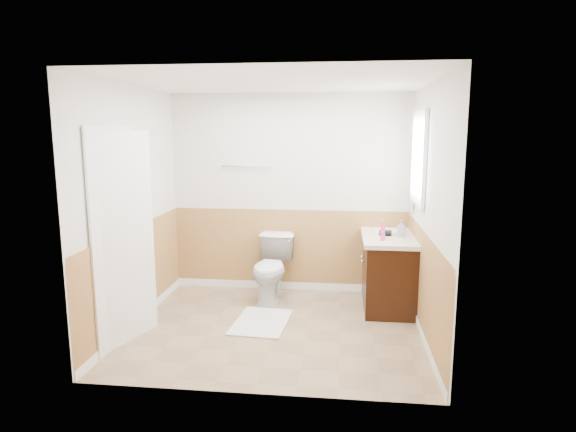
# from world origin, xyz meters

# --- Properties ---
(floor) EXTENTS (3.00, 3.00, 0.00)m
(floor) POSITION_xyz_m (0.00, 0.00, 0.00)
(floor) COLOR #8C7051
(floor) RESTS_ON ground
(ceiling) EXTENTS (3.00, 3.00, 0.00)m
(ceiling) POSITION_xyz_m (0.00, 0.00, 2.50)
(ceiling) COLOR white
(ceiling) RESTS_ON floor
(wall_back) EXTENTS (3.00, 0.00, 3.00)m
(wall_back) POSITION_xyz_m (0.00, 1.30, 1.25)
(wall_back) COLOR silver
(wall_back) RESTS_ON floor
(wall_front) EXTENTS (3.00, 0.00, 3.00)m
(wall_front) POSITION_xyz_m (0.00, -1.30, 1.25)
(wall_front) COLOR silver
(wall_front) RESTS_ON floor
(wall_left) EXTENTS (0.00, 3.00, 3.00)m
(wall_left) POSITION_xyz_m (-1.50, 0.00, 1.25)
(wall_left) COLOR silver
(wall_left) RESTS_ON floor
(wall_right) EXTENTS (0.00, 3.00, 3.00)m
(wall_right) POSITION_xyz_m (1.50, 0.00, 1.25)
(wall_right) COLOR silver
(wall_right) RESTS_ON floor
(wainscot_back) EXTENTS (3.00, 0.00, 3.00)m
(wainscot_back) POSITION_xyz_m (0.00, 1.29, 0.50)
(wainscot_back) COLOR #9F743F
(wainscot_back) RESTS_ON floor
(wainscot_front) EXTENTS (3.00, 0.00, 3.00)m
(wainscot_front) POSITION_xyz_m (0.00, -1.29, 0.50)
(wainscot_front) COLOR #9F743F
(wainscot_front) RESTS_ON floor
(wainscot_left) EXTENTS (0.00, 2.60, 2.60)m
(wainscot_left) POSITION_xyz_m (-1.49, 0.00, 0.50)
(wainscot_left) COLOR #9F743F
(wainscot_left) RESTS_ON floor
(wainscot_right) EXTENTS (0.00, 2.60, 2.60)m
(wainscot_right) POSITION_xyz_m (1.49, 0.00, 0.50)
(wainscot_right) COLOR #9F743F
(wainscot_right) RESTS_ON floor
(toilet) EXTENTS (0.49, 0.79, 0.78)m
(toilet) POSITION_xyz_m (-0.17, 0.89, 0.39)
(toilet) COLOR white
(toilet) RESTS_ON floor
(bath_mat) EXTENTS (0.61, 0.84, 0.02)m
(bath_mat) POSITION_xyz_m (-0.17, 0.12, 0.01)
(bath_mat) COLOR silver
(bath_mat) RESTS_ON floor
(vanity_cabinet) EXTENTS (0.55, 1.10, 0.80)m
(vanity_cabinet) POSITION_xyz_m (1.21, 0.84, 0.40)
(vanity_cabinet) COLOR black
(vanity_cabinet) RESTS_ON floor
(vanity_knob_left) EXTENTS (0.03, 0.03, 0.03)m
(vanity_knob_left) POSITION_xyz_m (0.91, 0.74, 0.55)
(vanity_knob_left) COLOR silver
(vanity_knob_left) RESTS_ON vanity_cabinet
(vanity_knob_right) EXTENTS (0.03, 0.03, 0.03)m
(vanity_knob_right) POSITION_xyz_m (0.91, 0.94, 0.55)
(vanity_knob_right) COLOR silver
(vanity_knob_right) RESTS_ON vanity_cabinet
(countertop) EXTENTS (0.60, 1.15, 0.05)m
(countertop) POSITION_xyz_m (1.20, 0.84, 0.83)
(countertop) COLOR beige
(countertop) RESTS_ON vanity_cabinet
(sink_basin) EXTENTS (0.36, 0.36, 0.02)m
(sink_basin) POSITION_xyz_m (1.21, 0.99, 0.86)
(sink_basin) COLOR white
(sink_basin) RESTS_ON countertop
(faucet) EXTENTS (0.02, 0.02, 0.14)m
(faucet) POSITION_xyz_m (1.39, 0.99, 0.92)
(faucet) COLOR silver
(faucet) RESTS_ON countertop
(lotion_bottle) EXTENTS (0.05, 0.05, 0.22)m
(lotion_bottle) POSITION_xyz_m (1.11, 0.52, 0.96)
(lotion_bottle) COLOR #E73B82
(lotion_bottle) RESTS_ON countertop
(soap_dispenser) EXTENTS (0.10, 0.10, 0.19)m
(soap_dispenser) POSITION_xyz_m (1.33, 0.75, 0.95)
(soap_dispenser) COLOR gray
(soap_dispenser) RESTS_ON countertop
(hair_dryer_body) EXTENTS (0.14, 0.07, 0.07)m
(hair_dryer_body) POSITION_xyz_m (1.16, 0.77, 0.89)
(hair_dryer_body) COLOR black
(hair_dryer_body) RESTS_ON countertop
(hair_dryer_handle) EXTENTS (0.03, 0.03, 0.07)m
(hair_dryer_handle) POSITION_xyz_m (1.13, 0.77, 0.86)
(hair_dryer_handle) COLOR black
(hair_dryer_handle) RESTS_ON countertop
(mirror_panel) EXTENTS (0.02, 0.35, 0.90)m
(mirror_panel) POSITION_xyz_m (1.48, 1.10, 1.55)
(mirror_panel) COLOR silver
(mirror_panel) RESTS_ON wall_right
(window_frame) EXTENTS (0.04, 0.80, 1.00)m
(window_frame) POSITION_xyz_m (1.47, 0.59, 1.75)
(window_frame) COLOR white
(window_frame) RESTS_ON wall_right
(window_glass) EXTENTS (0.01, 0.70, 0.90)m
(window_glass) POSITION_xyz_m (1.49, 0.59, 1.75)
(window_glass) COLOR white
(window_glass) RESTS_ON wall_right
(door) EXTENTS (0.29, 0.78, 2.04)m
(door) POSITION_xyz_m (-1.40, -0.45, 1.02)
(door) COLOR white
(door) RESTS_ON wall_left
(door_frame) EXTENTS (0.02, 0.92, 2.10)m
(door_frame) POSITION_xyz_m (-1.48, -0.45, 1.03)
(door_frame) COLOR white
(door_frame) RESTS_ON wall_left
(door_knob) EXTENTS (0.06, 0.06, 0.06)m
(door_knob) POSITION_xyz_m (-1.34, -0.12, 0.95)
(door_knob) COLOR silver
(door_knob) RESTS_ON door
(towel_bar) EXTENTS (0.62, 0.02, 0.02)m
(towel_bar) POSITION_xyz_m (-0.55, 1.25, 1.60)
(towel_bar) COLOR silver
(towel_bar) RESTS_ON wall_back
(tp_holder_bar) EXTENTS (0.14, 0.02, 0.02)m
(tp_holder_bar) POSITION_xyz_m (-0.10, 1.23, 0.70)
(tp_holder_bar) COLOR silver
(tp_holder_bar) RESTS_ON wall_back
(tp_roll) EXTENTS (0.10, 0.11, 0.11)m
(tp_roll) POSITION_xyz_m (-0.10, 1.23, 0.70)
(tp_roll) COLOR white
(tp_roll) RESTS_ON tp_holder_bar
(tp_sheet) EXTENTS (0.10, 0.01, 0.16)m
(tp_sheet) POSITION_xyz_m (-0.10, 1.23, 0.59)
(tp_sheet) COLOR white
(tp_sheet) RESTS_ON tp_roll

